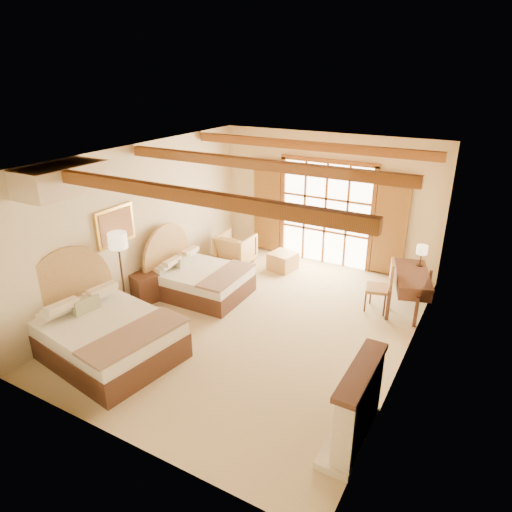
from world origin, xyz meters
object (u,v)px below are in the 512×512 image
Objects in this scene: bed_far at (196,276)px; nightstand at (145,288)px; armchair at (236,249)px; desk at (410,289)px; bed_near at (100,330)px.

bed_far is 3.27× the size of nightstand.
armchair is 0.54× the size of desk.
bed_far is (0.05, 2.66, -0.07)m from bed_near.
bed_near is 1.29× the size of bed_far.
desk is at bearing 44.79° from nightstand.
bed_near is at bearing -50.91° from nightstand.
bed_near is 4.45m from armchair.
bed_far is at bearing -176.93° from desk.
nightstand is 0.70× the size of armchair.
desk is at bearing 176.09° from armchair.
bed_near is at bearing -152.55° from desk.
armchair reaches higher than nightstand.
bed_far is 1.11m from nightstand.
bed_far reaches higher than desk.
desk reaches higher than armchair.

